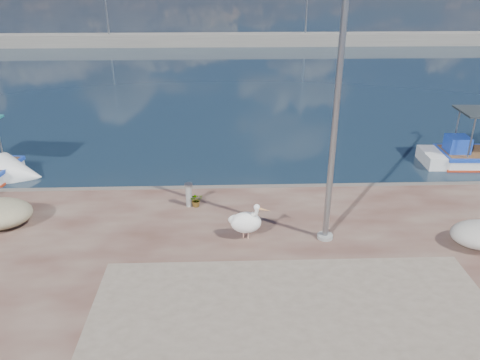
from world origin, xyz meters
name	(u,v)px	position (x,y,z in m)	size (l,w,h in m)	color
ground	(245,289)	(0.00, 0.00, 0.00)	(1400.00, 1400.00, 0.00)	#162635
breakwater	(228,40)	(0.00, 40.00, 0.60)	(120.00, 2.20, 7.50)	gray
pelican	(247,222)	(0.10, 1.61, 1.03)	(1.17, 0.78, 1.12)	tan
lamp_post	(335,125)	(2.31, 1.59, 3.80)	(0.44, 0.96, 7.00)	gray
bollard_near	(189,194)	(-1.62, 3.62, 0.92)	(0.26, 0.26, 0.78)	gray
potted_plant	(196,200)	(-1.39, 3.60, 0.73)	(0.41, 0.35, 0.45)	#33722D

